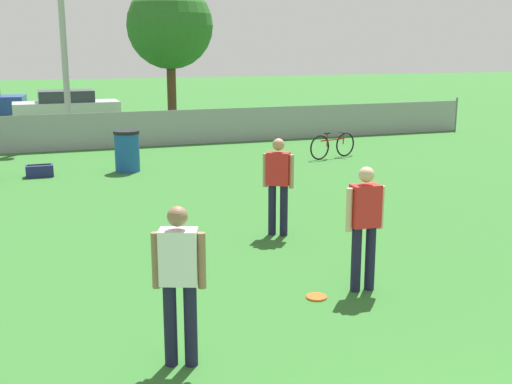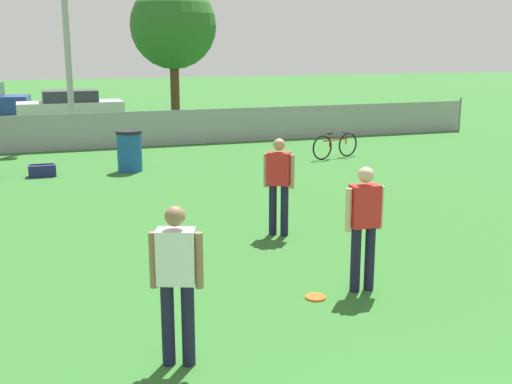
# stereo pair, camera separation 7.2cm
# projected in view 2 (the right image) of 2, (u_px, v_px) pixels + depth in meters

# --- Properties ---
(fence_backline) EXTENTS (23.29, 0.07, 1.21)m
(fence_backline) POSITION_uv_depth(u_px,v_px,m) (144.00, 129.00, 19.87)
(fence_backline) COLOR gray
(fence_backline) RESTS_ON ground_plane
(light_pole) EXTENTS (0.90, 0.36, 7.38)m
(light_pole) POSITION_uv_depth(u_px,v_px,m) (64.00, 1.00, 19.96)
(light_pole) COLOR #9E9EA3
(light_pole) RESTS_ON ground_plane
(tree_near_pole) EXTENTS (3.01, 3.01, 5.26)m
(tree_near_pole) POSITION_uv_depth(u_px,v_px,m) (173.00, 26.00, 22.41)
(tree_near_pole) COLOR #4C331E
(tree_near_pole) RESTS_ON ground_plane
(player_receiver_white) EXTENTS (0.49, 0.33, 1.63)m
(player_receiver_white) POSITION_uv_depth(u_px,v_px,m) (177.00, 276.00, 6.17)
(player_receiver_white) COLOR #191933
(player_receiver_white) RESTS_ON ground_plane
(player_defender_red) EXTENTS (0.44, 0.39, 1.63)m
(player_defender_red) POSITION_uv_depth(u_px,v_px,m) (279.00, 181.00, 10.50)
(player_defender_red) COLOR #191933
(player_defender_red) RESTS_ON ground_plane
(player_thrower_red) EXTENTS (0.52, 0.23, 1.63)m
(player_thrower_red) POSITION_uv_depth(u_px,v_px,m) (364.00, 221.00, 8.09)
(player_thrower_red) COLOR #191933
(player_thrower_red) RESTS_ON ground_plane
(frisbee_disc) EXTENTS (0.26, 0.26, 0.03)m
(frisbee_disc) POSITION_uv_depth(u_px,v_px,m) (316.00, 297.00, 8.04)
(frisbee_disc) COLOR #E5591E
(frisbee_disc) RESTS_ON ground_plane
(bicycle_sideline) EXTENTS (1.59, 0.58, 0.73)m
(bicycle_sideline) POSITION_uv_depth(u_px,v_px,m) (335.00, 146.00, 17.87)
(bicycle_sideline) COLOR black
(bicycle_sideline) RESTS_ON ground_plane
(trash_bin) EXTENTS (0.64, 0.64, 1.03)m
(trash_bin) POSITION_uv_depth(u_px,v_px,m) (129.00, 151.00, 15.99)
(trash_bin) COLOR #194C99
(trash_bin) RESTS_ON ground_plane
(gear_bag_sideline) EXTENTS (0.63, 0.35, 0.31)m
(gear_bag_sideline) POSITION_uv_depth(u_px,v_px,m) (42.00, 171.00, 15.43)
(gear_bag_sideline) COLOR navy
(gear_bag_sideline) RESTS_ON ground_plane
(parked_car_silver) EXTENTS (4.22, 1.73, 1.28)m
(parked_car_silver) POSITION_uv_depth(u_px,v_px,m) (70.00, 106.00, 26.39)
(parked_car_silver) COLOR black
(parked_car_silver) RESTS_ON ground_plane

